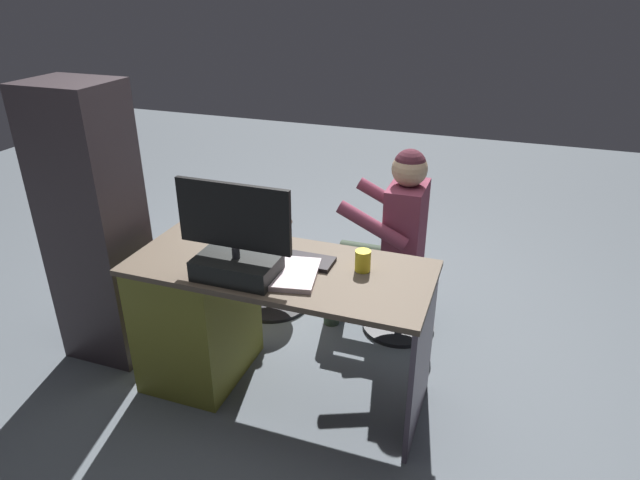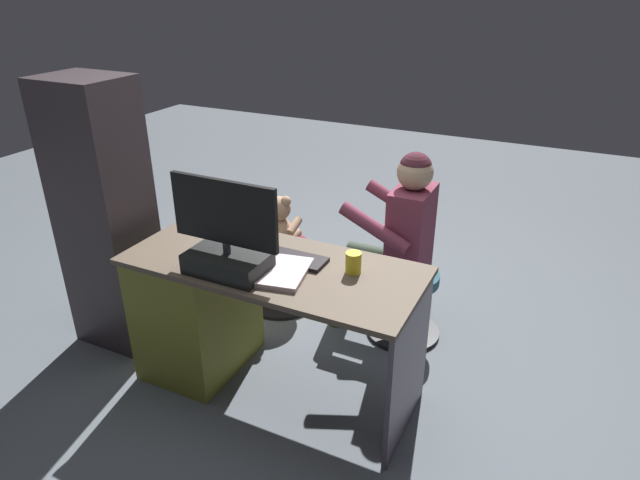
{
  "view_description": "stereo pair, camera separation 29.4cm",
  "coord_description": "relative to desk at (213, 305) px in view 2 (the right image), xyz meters",
  "views": [
    {
      "loc": [
        -0.95,
        2.52,
        1.99
      ],
      "look_at": [
        -0.07,
        0.02,
        0.71
      ],
      "focal_mm": 31.14,
      "sensor_mm": 36.0,
      "label": 1
    },
    {
      "loc": [
        -1.23,
        2.41,
        1.99
      ],
      "look_at": [
        -0.07,
        0.02,
        0.71
      ],
      "focal_mm": 31.14,
      "sensor_mm": 36.0,
      "label": 2
    }
  ],
  "objects": [
    {
      "name": "ground_plane",
      "position": [
        -0.38,
        -0.41,
        -0.4
      ],
      "size": [
        10.0,
        10.0,
        0.0
      ],
      "primitive_type": "plane",
      "color": "slate"
    },
    {
      "name": "desk",
      "position": [
        0.0,
        0.0,
        0.0
      ],
      "size": [
        1.45,
        0.62,
        0.74
      ],
      "color": "brown",
      "rests_on": "ground_plane"
    },
    {
      "name": "monitor",
      "position": [
        -0.24,
        0.16,
        0.48
      ],
      "size": [
        0.54,
        0.23,
        0.45
      ],
      "color": "black",
      "rests_on": "desk"
    },
    {
      "name": "keyboard",
      "position": [
        -0.41,
        -0.07,
        0.35
      ],
      "size": [
        0.42,
        0.14,
        0.02
      ],
      "primitive_type": "cube",
      "color": "black",
      "rests_on": "desk"
    },
    {
      "name": "computer_mouse",
      "position": [
        -0.12,
        -0.05,
        0.36
      ],
      "size": [
        0.06,
        0.1,
        0.04
      ],
      "primitive_type": "ellipsoid",
      "color": "#2D202C",
      "rests_on": "desk"
    },
    {
      "name": "cup",
      "position": [
        -0.76,
        -0.08,
        0.4
      ],
      "size": [
        0.07,
        0.07,
        0.1
      ],
      "primitive_type": "cylinder",
      "color": "yellow",
      "rests_on": "desk"
    },
    {
      "name": "tv_remote",
      "position": [
        -0.02,
        0.04,
        0.35
      ],
      "size": [
        0.09,
        0.16,
        0.02
      ],
      "primitive_type": "cube",
      "rotation": [
        0.0,
        0.0,
        -0.29
      ],
      "color": "black",
      "rests_on": "desk"
    },
    {
      "name": "notebook_binder",
      "position": [
        -0.48,
        0.07,
        0.36
      ],
      "size": [
        0.27,
        0.34,
        0.02
      ],
      "primitive_type": "cube",
      "rotation": [
        0.0,
        0.0,
        0.19
      ],
      "color": "silver",
      "rests_on": "desk"
    },
    {
      "name": "office_chair_teddy",
      "position": [
        0.02,
        -0.76,
        -0.16
      ],
      "size": [
        0.5,
        0.5,
        0.42
      ],
      "color": "black",
      "rests_on": "ground_plane"
    },
    {
      "name": "teddy_bear",
      "position": [
        0.02,
        -0.77,
        0.18
      ],
      "size": [
        0.23,
        0.24,
        0.34
      ],
      "color": "tan",
      "rests_on": "office_chair_teddy"
    },
    {
      "name": "visitor_chair",
      "position": [
        -0.83,
        -0.76,
        -0.15
      ],
      "size": [
        0.44,
        0.44,
        0.42
      ],
      "color": "black",
      "rests_on": "ground_plane"
    },
    {
      "name": "person",
      "position": [
        -0.74,
        -0.76,
        0.27
      ],
      "size": [
        0.56,
        0.47,
        1.14
      ],
      "color": "#81354B",
      "rests_on": "ground_plane"
    },
    {
      "name": "equipment_rack",
      "position": [
        0.7,
        -0.02,
        0.37
      ],
      "size": [
        0.44,
        0.36,
        1.53
      ],
      "primitive_type": "cube",
      "color": "#352C2F",
      "rests_on": "ground_plane"
    }
  ]
}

